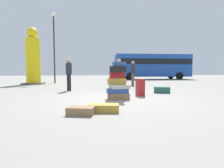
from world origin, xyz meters
The scene contains 13 objects.
ground_plane centered at (0.00, 0.00, 0.00)m, with size 80.00×80.00×0.00m, color gray.
suitcase_tower centered at (0.09, -0.26, 0.52)m, with size 0.81×0.58×1.30m.
suitcase_tan_white_trunk centered at (-0.60, -2.07, 0.09)m, with size 0.74×0.35×0.18m, color #B28C33.
suitcase_teal_upright_blue centered at (0.22, 1.77, 0.34)m, with size 0.26×0.35×0.68m, color #26594C.
suitcase_maroon_left_side centered at (1.14, 0.47, 0.34)m, with size 0.24×0.44×0.68m, color maroon.
suitcase_teal_behind_tower centered at (2.41, 1.22, 0.14)m, with size 0.69×0.41×0.28m, color #26594C.
suitcase_brown_foreground_far centered at (-1.14, -2.27, 0.09)m, with size 0.60×0.33×0.18m, color olive.
person_bearded_onlooker centered at (0.81, 3.16, 1.01)m, with size 0.30×0.30×1.68m.
person_tourist_with_camera centered at (-1.85, 2.79, 0.97)m, with size 0.30×0.31×1.62m.
person_passerby_in_red centered at (2.29, 5.64, 1.02)m, with size 0.30×0.34×1.70m.
yellow_dummy_statue centered at (-5.05, 8.21, 1.96)m, with size 1.49×1.49×4.39m.
parked_bus centered at (7.56, 15.23, 1.83)m, with size 9.69×3.17×3.15m.
lamp_post centered at (-3.59, 9.07, 3.87)m, with size 0.36×0.36×5.91m.
Camera 1 is at (-1.03, -6.15, 0.96)m, focal length 27.64 mm.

